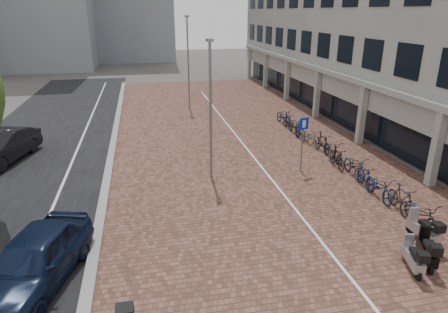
# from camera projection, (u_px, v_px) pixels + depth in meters

# --- Properties ---
(ground) EXTENTS (140.00, 140.00, 0.00)m
(ground) POSITION_uv_depth(u_px,v_px,m) (264.00, 264.00, 11.92)
(ground) COLOR #474442
(ground) RESTS_ON ground
(plaza_brick) EXTENTS (14.50, 42.00, 0.04)m
(plaza_brick) POSITION_uv_depth(u_px,v_px,m) (236.00, 140.00, 23.31)
(plaza_brick) COLOR brown
(plaza_brick) RESTS_ON ground
(street_asphalt) EXTENTS (8.00, 50.00, 0.03)m
(street_asphalt) POSITION_uv_depth(u_px,v_px,m) (38.00, 153.00, 21.20)
(street_asphalt) COLOR black
(street_asphalt) RESTS_ON ground
(curb) EXTENTS (0.35, 42.00, 0.14)m
(curb) POSITION_uv_depth(u_px,v_px,m) (113.00, 147.00, 21.92)
(curb) COLOR gray
(curb) RESTS_ON ground
(lane_line) EXTENTS (0.12, 44.00, 0.00)m
(lane_line) POSITION_uv_depth(u_px,v_px,m) (77.00, 150.00, 21.58)
(lane_line) COLOR white
(lane_line) RESTS_ON street_asphalt
(parking_line) EXTENTS (0.10, 30.00, 0.00)m
(parking_line) POSITION_uv_depth(u_px,v_px,m) (240.00, 139.00, 23.34)
(parking_line) COLOR white
(parking_line) RESTS_ON plaza_brick
(car_navy) EXTENTS (3.05, 4.88, 1.55)m
(car_navy) POSITION_uv_depth(u_px,v_px,m) (34.00, 260.00, 10.81)
(car_navy) COLOR black
(car_navy) RESTS_ON ground
(car_dark) EXTENTS (2.92, 5.11, 1.59)m
(car_dark) POSITION_uv_depth(u_px,v_px,m) (2.00, 147.00, 19.70)
(car_dark) COLOR black
(car_dark) RESTS_ON ground
(scooter_front) EXTENTS (0.48, 1.51, 1.04)m
(scooter_front) POSITION_uv_depth(u_px,v_px,m) (423.00, 228.00, 12.89)
(scooter_front) COLOR #A0A0A4
(scooter_front) RESTS_ON ground
(scooter_mid) EXTENTS (1.02, 1.54, 1.02)m
(scooter_mid) POSITION_uv_depth(u_px,v_px,m) (428.00, 249.00, 11.77)
(scooter_mid) COLOR black
(scooter_mid) RESTS_ON ground
(scooter_back) EXTENTS (0.79, 1.44, 0.94)m
(scooter_back) POSITION_uv_depth(u_px,v_px,m) (413.00, 256.00, 11.51)
(scooter_back) COLOR #A2A2A7
(scooter_back) RESTS_ON ground
(parking_sign) EXTENTS (0.53, 0.25, 2.66)m
(parking_sign) POSITION_uv_depth(u_px,v_px,m) (303.00, 136.00, 18.10)
(parking_sign) COLOR slate
(parking_sign) RESTS_ON ground
(lamp_near) EXTENTS (0.12, 0.12, 6.09)m
(lamp_near) POSITION_uv_depth(u_px,v_px,m) (210.00, 113.00, 17.06)
(lamp_near) COLOR slate
(lamp_near) RESTS_ON ground
(lamp_far) EXTENTS (0.12, 0.12, 6.83)m
(lamp_far) POSITION_uv_depth(u_px,v_px,m) (188.00, 64.00, 29.54)
(lamp_far) COLOR slate
(lamp_far) RESTS_ON ground
(bike_row) EXTENTS (1.05, 15.83, 1.05)m
(bike_row) POSITION_uv_depth(u_px,v_px,m) (330.00, 150.00, 20.13)
(bike_row) COLOR black
(bike_row) RESTS_ON ground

